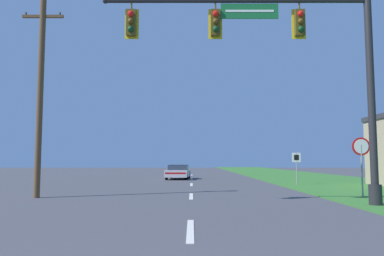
# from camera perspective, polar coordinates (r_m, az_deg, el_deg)

# --- Properties ---
(grass_verge_right) EXTENTS (10.00, 110.00, 0.04)m
(grass_verge_right) POSITION_cam_1_polar(r_m,az_deg,el_deg) (34.28, 18.01, -7.33)
(grass_verge_right) COLOR #38752D
(grass_verge_right) RESTS_ON ground
(road_center_line) EXTENTS (0.16, 34.80, 0.01)m
(road_center_line) POSITION_cam_1_polar(r_m,az_deg,el_deg) (24.66, -0.00, -8.62)
(road_center_line) COLOR silver
(road_center_line) RESTS_ON ground
(signal_mast) EXTENTS (9.83, 0.47, 8.19)m
(signal_mast) POSITION_cam_1_polar(r_m,az_deg,el_deg) (14.10, 15.76, 9.97)
(signal_mast) COLOR #232326
(signal_mast) RESTS_ON grass_verge_right
(car_ahead) EXTENTS (2.11, 4.40, 1.19)m
(car_ahead) POSITION_cam_1_polar(r_m,az_deg,el_deg) (31.98, -2.02, -6.71)
(car_ahead) COLOR black
(car_ahead) RESTS_ON ground
(stop_sign) EXTENTS (0.76, 0.07, 2.50)m
(stop_sign) POSITION_cam_1_polar(r_m,az_deg,el_deg) (17.29, 24.47, -3.56)
(stop_sign) COLOR gray
(stop_sign) RESTS_ON grass_verge_right
(route_sign_post) EXTENTS (0.55, 0.06, 2.03)m
(route_sign_post) POSITION_cam_1_polar(r_m,az_deg,el_deg) (24.97, 15.71, -4.89)
(route_sign_post) COLOR gray
(route_sign_post) RESTS_ON grass_verge_right
(utility_pole_near) EXTENTS (1.80, 0.26, 8.81)m
(utility_pole_near) POSITION_cam_1_polar(r_m,az_deg,el_deg) (17.54, -22.04, 5.19)
(utility_pole_near) COLOR brown
(utility_pole_near) RESTS_ON ground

